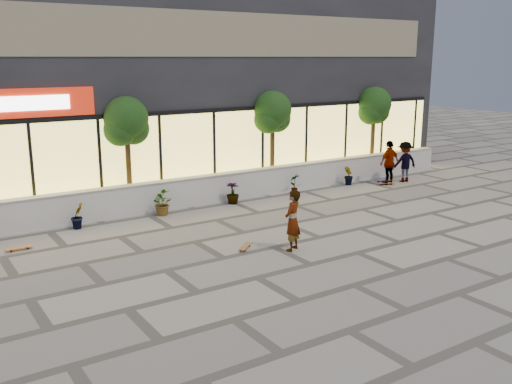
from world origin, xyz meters
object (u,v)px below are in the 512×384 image
skater_right_near (389,163)px  skateboard_right_far (383,180)px  tree_east (374,108)px  skateboard_right_near (386,183)px  skater_center (293,220)px  tree_midwest (126,124)px  tree_mideast (272,114)px  skater_right_far (405,162)px  skateboard_center (245,246)px  skateboard_left (19,248)px

skater_right_near → skateboard_right_far: bearing=-116.8°
tree_east → skateboard_right_near: bearing=-119.3°
tree_east → skater_center: size_ratio=2.31×
tree_midwest → skateboard_right_near: tree_midwest is taller
tree_mideast → skateboard_right_far: size_ratio=4.94×
tree_east → skateboard_right_far: (-0.77, -1.50, -2.91)m
skater_center → skater_right_far: (9.30, 4.52, 0.01)m
tree_midwest → skateboard_right_far: size_ratio=4.94×
skateboard_right_near → skateboard_right_far: bearing=79.8°
skater_right_far → skateboard_center: size_ratio=2.65×
skater_center → skateboard_right_near: skater_center is taller
tree_mideast → skater_right_near: tree_mideast is taller
tree_mideast → skater_right_near: bearing=-24.4°
tree_midwest → skateboard_center: (1.10, -5.74, -2.92)m
skateboard_center → skateboard_right_far: 10.52m
tree_midwest → skater_right_near: size_ratio=2.13×
tree_east → skateboard_center: size_ratio=6.06×
skateboard_right_near → skateboard_center: bearing=-133.9°
skater_right_far → tree_mideast: bearing=-9.1°
tree_mideast → skateboard_left: 10.85m
skateboard_center → tree_midwest: bearing=59.7°
skateboard_center → skateboard_right_far: bearing=-17.4°
tree_mideast → skateboard_center: bearing=-130.4°
skateboard_left → skateboard_right_far: skateboard_right_far is taller
skater_center → skateboard_right_far: 9.98m
tree_east → skateboard_left: 16.12m
skateboard_left → skater_right_far: bearing=0.9°
skater_center → skateboard_right_far: (8.58, 5.03, -0.77)m
tree_midwest → skater_right_far: tree_midwest is taller
tree_east → skateboard_left: bearing=-171.2°
skater_right_near → skateboard_center: (-9.40, -3.70, -0.85)m
skater_right_near → skateboard_center: skater_right_near is taller
tree_midwest → skateboard_left: tree_midwest is taller
skater_center → skateboard_center: size_ratio=2.62×
tree_east → skater_right_far: bearing=-91.3°
skater_right_far → skateboard_right_far: size_ratio=2.16×
tree_mideast → skateboard_right_near: 5.62m
skater_right_far → skateboard_center: (-10.35, -3.73, -0.79)m
skater_center → skateboard_left: size_ratio=2.40×
skater_right_far → skateboard_right_near: size_ratio=2.43×
tree_midwest → skateboard_right_near: 10.95m
skateboard_right_far → skateboard_right_near: bearing=-130.9°
skater_center → skater_right_near: skater_right_near is taller
skateboard_right_far → tree_midwest: bearing=165.6°
skater_right_far → skateboard_right_far: skater_right_far is taller
skater_right_near → skateboard_right_near: (-0.15, -0.01, -0.85)m
skateboard_center → skateboard_right_near: skateboard_center is taller
skater_right_far → tree_east: bearing=-80.2°
skateboard_right_far → skateboard_center: bearing=-162.6°
skater_right_near → skater_right_far: 0.96m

